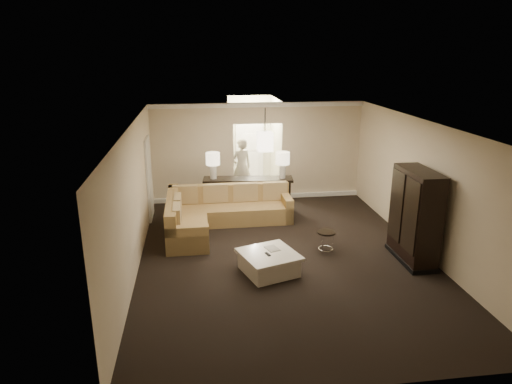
{
  "coord_description": "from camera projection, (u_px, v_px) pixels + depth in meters",
  "views": [
    {
      "loc": [
        -1.77,
        -8.66,
        4.2
      ],
      "look_at": [
        -0.43,
        1.2,
        1.08
      ],
      "focal_mm": 32.0,
      "sensor_mm": 36.0,
      "label": 1
    }
  ],
  "objects": [
    {
      "name": "drink_table",
      "position": [
        326.0,
        237.0,
        9.76
      ],
      "size": [
        0.39,
        0.39,
        0.49
      ],
      "rotation": [
        0.0,
        0.0,
        -0.23
      ],
      "color": "black",
      "rests_on": "ground"
    },
    {
      "name": "foyer",
      "position": [
        252.0,
        146.0,
        14.34
      ],
      "size": [
        1.44,
        2.02,
        2.8
      ],
      "color": "beige",
      "rests_on": "ground"
    },
    {
      "name": "coffee_table",
      "position": [
        269.0,
        262.0,
        8.93
      ],
      "size": [
        1.3,
        1.3,
        0.43
      ],
      "rotation": [
        0.0,
        0.0,
        0.32
      ],
      "color": "silver",
      "rests_on": "ground"
    },
    {
      "name": "wall_left",
      "position": [
        134.0,
        200.0,
        8.87
      ],
      "size": [
        0.04,
        8.0,
        2.8
      ],
      "primitive_type": "cube",
      "color": "beige",
      "rests_on": "ground"
    },
    {
      "name": "table_lamp_right",
      "position": [
        283.0,
        161.0,
        12.03
      ],
      "size": [
        0.37,
        0.37,
        0.7
      ],
      "color": "silver",
      "rests_on": "console_table"
    },
    {
      "name": "armoire",
      "position": [
        415.0,
        218.0,
        9.25
      ],
      "size": [
        0.57,
        1.34,
        1.93
      ],
      "color": "black",
      "rests_on": "ground"
    },
    {
      "name": "table_lamp_left",
      "position": [
        213.0,
        161.0,
        11.96
      ],
      "size": [
        0.37,
        0.37,
        0.7
      ],
      "color": "silver",
      "rests_on": "console_table"
    },
    {
      "name": "ceiling",
      "position": [
        286.0,
        125.0,
        8.84
      ],
      "size": [
        6.0,
        8.0,
        0.02
      ],
      "primitive_type": "cube",
      "color": "silver",
      "rests_on": "wall_back"
    },
    {
      "name": "side_door",
      "position": [
        149.0,
        178.0,
        11.63
      ],
      "size": [
        0.05,
        0.9,
        2.1
      ],
      "primitive_type": "cube",
      "color": "white",
      "rests_on": "ground"
    },
    {
      "name": "sectional_sofa",
      "position": [
        217.0,
        213.0,
        11.16
      ],
      "size": [
        3.08,
        2.46,
        0.92
      ],
      "rotation": [
        0.0,
        0.0,
        0.0
      ],
      "color": "brown",
      "rests_on": "ground"
    },
    {
      "name": "ground",
      "position": [
        284.0,
        256.0,
        9.67
      ],
      "size": [
        8.0,
        8.0,
        0.0
      ],
      "primitive_type": "plane",
      "color": "black",
      "rests_on": "ground"
    },
    {
      "name": "crown_molding",
      "position": [
        258.0,
        105.0,
        12.59
      ],
      "size": [
        6.0,
        0.1,
        0.12
      ],
      "primitive_type": "cube",
      "color": "white",
      "rests_on": "wall_back"
    },
    {
      "name": "wall_right",
      "position": [
        424.0,
        188.0,
        9.64
      ],
      "size": [
        0.04,
        8.0,
        2.8
      ],
      "primitive_type": "cube",
      "color": "beige",
      "rests_on": "ground"
    },
    {
      "name": "wall_front",
      "position": [
        350.0,
        293.0,
        5.47
      ],
      "size": [
        6.0,
        0.04,
        2.8
      ],
      "primitive_type": "cube",
      "color": "beige",
      "rests_on": "ground"
    },
    {
      "name": "pendant_light",
      "position": [
        265.0,
        141.0,
        11.64
      ],
      "size": [
        0.38,
        0.38,
        1.09
      ],
      "color": "black",
      "rests_on": "ceiling"
    },
    {
      "name": "wall_back",
      "position": [
        258.0,
        152.0,
        13.04
      ],
      "size": [
        6.0,
        0.04,
        2.8
      ],
      "primitive_type": "cube",
      "color": "beige",
      "rests_on": "ground"
    },
    {
      "name": "person",
      "position": [
        241.0,
        164.0,
        13.39
      ],
      "size": [
        0.82,
        0.68,
        1.94
      ],
      "primitive_type": "imported",
      "rotation": [
        0.0,
        0.0,
        3.49
      ],
      "color": "beige",
      "rests_on": "ground"
    },
    {
      "name": "baseboard",
      "position": [
        258.0,
        197.0,
        13.39
      ],
      "size": [
        6.0,
        0.1,
        0.12
      ],
      "primitive_type": "cube",
      "color": "white",
      "rests_on": "ground"
    },
    {
      "name": "console_table",
      "position": [
        248.0,
        192.0,
        12.25
      ],
      "size": [
        2.42,
        0.77,
        0.92
      ],
      "rotation": [
        0.0,
        0.0,
        -0.1
      ],
      "color": "black",
      "rests_on": "ground"
    }
  ]
}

